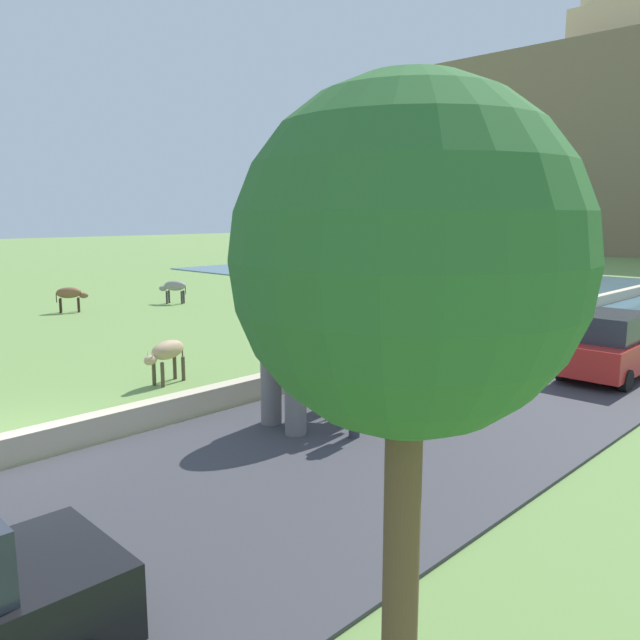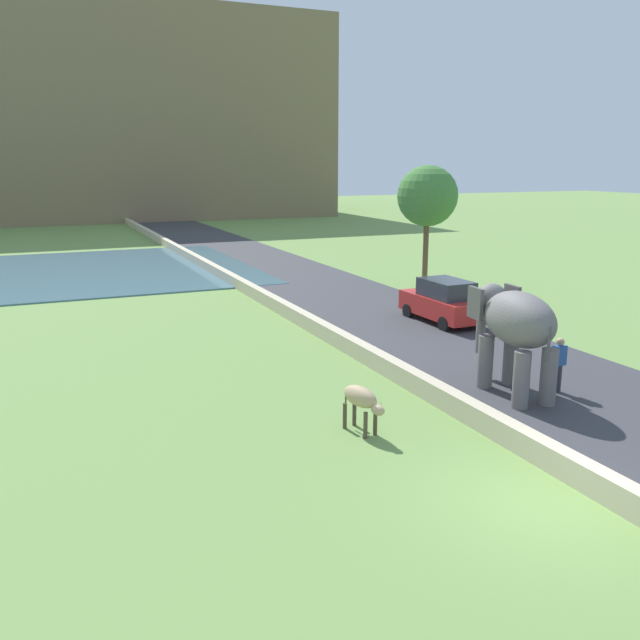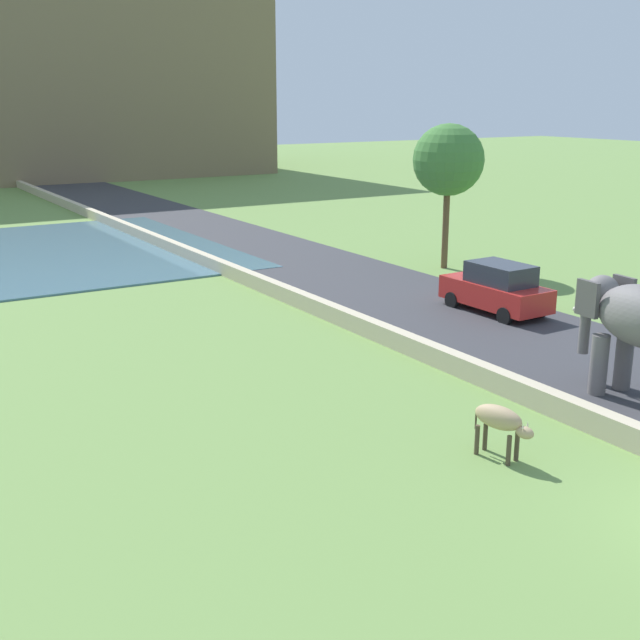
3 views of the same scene
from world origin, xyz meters
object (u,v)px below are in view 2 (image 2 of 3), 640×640
Objects in this scene: person_beside_elephant at (559,364)px; elephant at (514,324)px; car_red at (443,301)px; cow_tan at (362,400)px.

elephant is at bearing 160.24° from person_beside_elephant.
car_red is at bearing 68.70° from elephant.
car_red is at bearing 46.97° from cow_tan.
elephant is 5.24m from cow_tan.
car_red is 11.98m from cow_tan.
elephant is 1.79m from person_beside_elephant.
elephant is at bearing 8.24° from cow_tan.
cow_tan is (-5.05, -0.73, -1.20)m from elephant.
cow_tan is (-8.17, -8.76, -0.06)m from car_red.
cow_tan is at bearing -171.76° from elephant.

